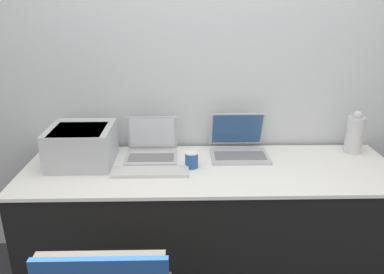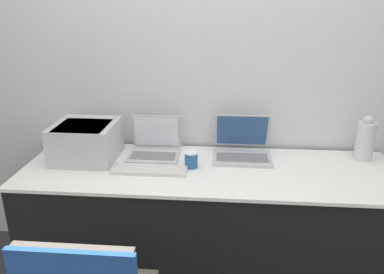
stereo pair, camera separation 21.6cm
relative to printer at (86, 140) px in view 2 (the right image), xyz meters
name	(u,v)px [view 2 (the right image)]	position (x,y,z in m)	size (l,w,h in m)	color
wall_back	(213,67)	(0.76, 0.31, 0.40)	(8.00, 0.05, 2.60)	silver
table	(209,225)	(0.76, -0.09, -0.51)	(2.19, 0.69, 0.78)	black
printer	(86,140)	(0.00, 0.00, 0.00)	(0.37, 0.37, 0.22)	#B2B7BC
laptop_left	(155,147)	(0.41, 0.09, -0.07)	(0.31, 0.27, 0.24)	#B7B7BC
laptop_right	(242,148)	(0.95, 0.12, -0.07)	(0.36, 0.33, 0.25)	#B7B7BC
external_keyboard	(149,170)	(0.42, -0.16, -0.11)	(0.43, 0.13, 0.02)	silver
coffee_cup	(191,159)	(0.65, -0.08, -0.07)	(0.08, 0.08, 0.10)	#285699
metal_pitcher	(365,140)	(1.69, 0.13, 0.01)	(0.11, 0.11, 0.28)	silver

